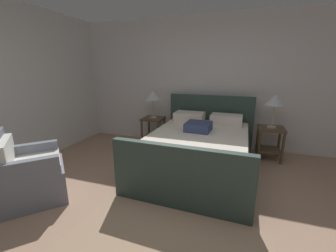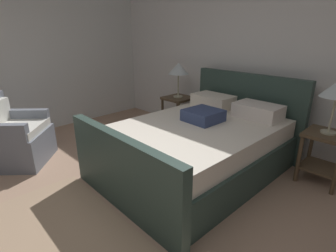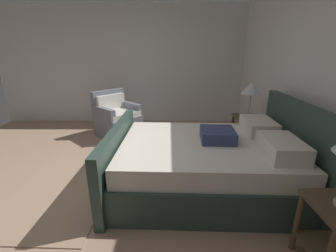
% 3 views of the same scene
% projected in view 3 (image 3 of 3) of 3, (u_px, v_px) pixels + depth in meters
% --- Properties ---
extents(ground_plane, '(5.78, 5.63, 0.02)m').
position_uv_depth(ground_plane, '(83.00, 189.00, 2.85)').
color(ground_plane, tan).
extents(wall_back, '(5.90, 0.12, 2.65)m').
position_uv_depth(wall_back, '(333.00, 83.00, 2.42)').
color(wall_back, silver).
rests_on(wall_back, ground).
extents(wall_side_left, '(0.12, 5.75, 2.65)m').
position_uv_depth(wall_side_left, '(122.00, 66.00, 5.23)').
color(wall_side_left, silver).
rests_on(wall_side_left, ground).
extents(bed, '(1.75, 2.30, 1.11)m').
position_uv_depth(bed, '(208.00, 162.00, 2.79)').
color(bed, '#2D4039').
rests_on(bed, ground).
extents(nightstand_left, '(0.44, 0.44, 0.60)m').
position_uv_depth(nightstand_left, '(247.00, 127.00, 3.86)').
color(nightstand_left, brown).
rests_on(nightstand_left, ground).
extents(table_lamp_left, '(0.34, 0.34, 0.57)m').
position_uv_depth(table_lamp_left, '(251.00, 89.00, 3.65)').
color(table_lamp_left, '#B7B293').
rests_on(table_lamp_left, nightstand_left).
extents(armchair, '(1.02, 1.02, 0.90)m').
position_uv_depth(armchair, '(117.00, 119.00, 4.56)').
color(armchair, slate).
rests_on(armchair, ground).
extents(area_rug, '(1.98, 1.22, 0.01)m').
position_uv_depth(area_rug, '(67.00, 185.00, 2.91)').
color(area_rug, tan).
rests_on(area_rug, ground).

